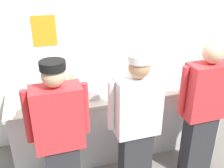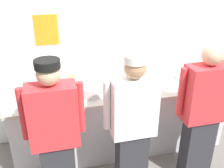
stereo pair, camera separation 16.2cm
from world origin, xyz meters
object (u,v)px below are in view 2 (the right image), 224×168
chef_far_right (202,113)px  plate_stack_front (143,79)px  ramekin_green_sauce (203,76)px  mixing_bowl_steel (90,89)px  chef_near_left (55,135)px  ramekin_yellow_sauce (170,88)px  sheet_tray (44,95)px  plate_stack_rear (183,77)px  squeeze_bottle_secondary (73,79)px  chef_center (133,125)px  squeeze_bottle_primary (147,85)px

chef_far_right → plate_stack_front: (-0.38, 0.86, 0.07)m
plate_stack_front → ramekin_green_sauce: plate_stack_front is taller
chef_far_right → mixing_bowl_steel: 1.33m
chef_near_left → ramekin_green_sauce: chef_near_left is taller
plate_stack_front → ramekin_yellow_sauce: bearing=-47.3°
chef_far_right → sheet_tray: 1.84m
plate_stack_rear → ramekin_green_sauce: 0.28m
sheet_tray → ramekin_yellow_sauce: 1.57m
squeeze_bottle_secondary → ramekin_green_sauce: size_ratio=1.94×
plate_stack_front → chef_near_left: bearing=-144.1°
chef_near_left → chef_center: 0.78m
mixing_bowl_steel → sheet_tray: mixing_bowl_steel is taller
chef_far_right → sheet_tray: chef_far_right is taller
squeeze_bottle_secondary → ramekin_green_sauce: (1.79, -0.20, -0.07)m
chef_center → ramekin_green_sauce: (1.30, 0.82, 0.07)m
plate_stack_front → squeeze_bottle_secondary: squeeze_bottle_secondary is taller
plate_stack_front → plate_stack_rear: (0.59, -0.03, -0.02)m
squeeze_bottle_primary → mixing_bowl_steel: bearing=169.8°
chef_center → squeeze_bottle_primary: (0.38, 0.61, 0.13)m
sheet_tray → ramekin_yellow_sauce: bearing=-7.0°
chef_near_left → ramekin_yellow_sauce: chef_near_left is taller
chef_center → sheet_tray: size_ratio=3.14×
squeeze_bottle_primary → chef_far_right: bearing=-53.1°
squeeze_bottle_primary → ramekin_yellow_sauce: squeeze_bottle_primary is taller
chef_near_left → plate_stack_front: size_ratio=7.25×
plate_stack_rear → ramekin_yellow_sauce: 0.41m
plate_stack_front → ramekin_yellow_sauce: (0.27, -0.29, -0.02)m
chef_far_right → plate_stack_rear: 0.85m
squeeze_bottle_primary → ramekin_green_sauce: bearing=13.1°
plate_stack_front → ramekin_yellow_sauce: plate_stack_front is taller
squeeze_bottle_primary → ramekin_green_sauce: squeeze_bottle_primary is taller
squeeze_bottle_primary → squeeze_bottle_secondary: same height
chef_far_right → mixing_bowl_steel: chef_far_right is taller
ramekin_green_sauce → ramekin_yellow_sauce: bearing=-159.2°
chef_near_left → ramekin_green_sauce: (2.07, 0.81, 0.05)m
mixing_bowl_steel → squeeze_bottle_primary: bearing=-10.2°
sheet_tray → squeeze_bottle_primary: (1.24, -0.18, 0.08)m
plate_stack_front → chef_far_right: bearing=-66.0°
chef_far_right → sheet_tray: bearing=155.7°
plate_stack_rear → squeeze_bottle_primary: 0.69m
mixing_bowl_steel → chef_center: bearing=-66.9°
sheet_tray → chef_center: bearing=-42.2°
sheet_tray → squeeze_bottle_secondary: size_ratio=2.70×
squeeze_bottle_secondary → chef_near_left: bearing=-105.6°
squeeze_bottle_secondary → squeeze_bottle_primary: bearing=-25.2°
chef_center → chef_far_right: 0.81m
sheet_tray → ramekin_green_sauce: (2.16, 0.04, 0.01)m
chef_center → sheet_tray: 1.17m
sheet_tray → ramekin_yellow_sauce: ramekin_yellow_sauce is taller
squeeze_bottle_secondary → sheet_tray: bearing=-147.8°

